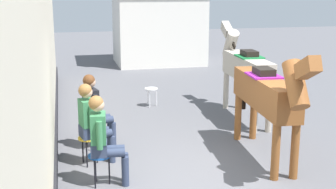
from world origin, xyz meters
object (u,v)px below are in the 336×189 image
(satchel_bag, at_px, (90,128))
(saddled_horse_far, at_px, (245,67))
(saddled_horse_near, at_px, (268,94))
(seated_visitor_near, at_px, (103,136))
(spare_stool_white, at_px, (151,90))
(seated_visitor_far, at_px, (94,107))
(seated_visitor_middle, at_px, (91,120))

(satchel_bag, bearing_deg, saddled_horse_far, 10.41)
(saddled_horse_near, bearing_deg, seated_visitor_near, -171.37)
(saddled_horse_far, distance_m, spare_stool_white, 2.46)
(seated_visitor_far, distance_m, satchel_bag, 1.14)
(seated_visitor_middle, bearing_deg, saddled_horse_near, -8.96)
(seated_visitor_middle, xyz_separation_m, saddled_horse_far, (3.53, 2.03, 0.38))
(seated_visitor_far, bearing_deg, saddled_horse_near, -23.90)
(seated_visitor_far, distance_m, saddled_horse_near, 3.09)
(seated_visitor_far, relative_size, saddled_horse_near, 0.46)
(satchel_bag, bearing_deg, seated_visitor_far, -82.34)
(seated_visitor_middle, xyz_separation_m, spare_stool_white, (1.68, 3.47, -0.38))
(seated_visitor_far, bearing_deg, satchel_bag, 92.72)
(seated_visitor_near, height_order, saddled_horse_far, saddled_horse_far)
(seated_visitor_near, height_order, saddled_horse_near, saddled_horse_near)
(seated_visitor_near, distance_m, satchel_bag, 2.68)
(saddled_horse_far, height_order, satchel_bag, saddled_horse_far)
(spare_stool_white, relative_size, satchel_bag, 1.64)
(seated_visitor_near, xyz_separation_m, saddled_horse_far, (3.42, 2.92, 0.38))
(seated_visitor_near, height_order, spare_stool_white, seated_visitor_near)
(seated_visitor_middle, distance_m, satchel_bag, 1.83)
(seated_visitor_near, relative_size, seated_visitor_middle, 1.00)
(seated_visitor_far, distance_m, spare_stool_white, 3.14)
(satchel_bag, bearing_deg, saddled_horse_near, -32.25)
(seated_visitor_far, bearing_deg, saddled_horse_far, 20.10)
(saddled_horse_far, xyz_separation_m, spare_stool_white, (-1.85, 1.44, -0.76))
(saddled_horse_near, distance_m, saddled_horse_far, 2.57)
(saddled_horse_far, bearing_deg, seated_visitor_middle, -150.02)
(seated_visitor_far, height_order, spare_stool_white, seated_visitor_far)
(seated_visitor_middle, relative_size, satchel_bag, 4.96)
(spare_stool_white, bearing_deg, seated_visitor_far, -120.29)
(seated_visitor_middle, distance_m, spare_stool_white, 3.88)
(spare_stool_white, bearing_deg, seated_visitor_middle, -115.82)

